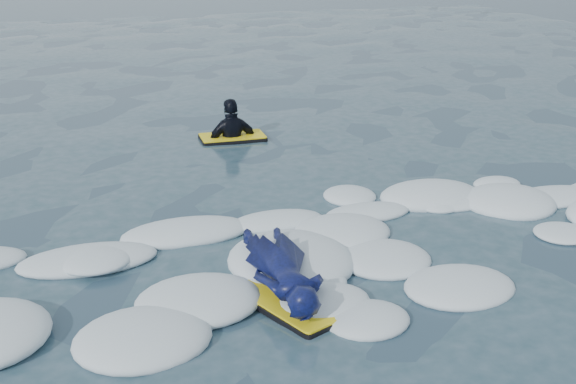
# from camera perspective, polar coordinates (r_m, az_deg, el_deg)

# --- Properties ---
(ground) EXTENTS (120.00, 120.00, 0.00)m
(ground) POSITION_cam_1_polar(r_m,az_deg,el_deg) (6.47, -1.18, -8.69)
(ground) COLOR #1B3042
(ground) RESTS_ON ground
(foam_band) EXTENTS (12.00, 3.10, 0.30)m
(foam_band) POSITION_cam_1_polar(r_m,az_deg,el_deg) (7.35, -3.51, -4.93)
(foam_band) COLOR white
(foam_band) RESTS_ON ground
(prone_woman_unit) EXTENTS (0.95, 1.68, 0.42)m
(prone_woman_unit) POSITION_cam_1_polar(r_m,az_deg,el_deg) (6.48, -0.26, -6.46)
(prone_woman_unit) COLOR black
(prone_woman_unit) RESTS_ON ground
(waiting_rider_unit) EXTENTS (1.02, 0.58, 1.50)m
(waiting_rider_unit) POSITION_cam_1_polar(r_m,az_deg,el_deg) (11.24, -4.39, 3.67)
(waiting_rider_unit) COLOR black
(waiting_rider_unit) RESTS_ON ground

